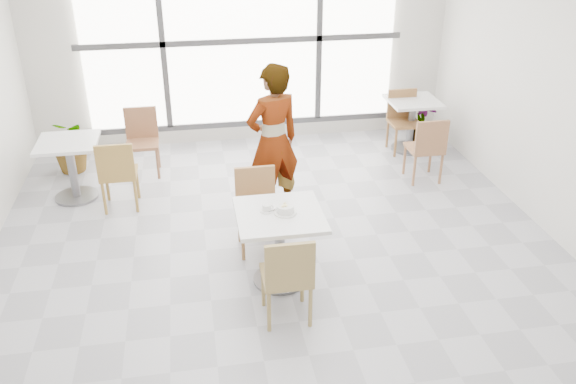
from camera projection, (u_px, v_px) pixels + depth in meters
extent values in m
plane|color=#9E9EA5|center=(283.00, 266.00, 6.06)|extent=(7.00, 7.00, 0.00)
plane|color=silver|center=(242.00, 40.00, 8.44)|extent=(6.00, 0.00, 6.00)
cube|color=white|center=(242.00, 41.00, 8.39)|extent=(4.40, 0.04, 2.40)
cube|color=#3F3F42|center=(242.00, 41.00, 8.37)|extent=(4.60, 0.05, 0.08)
cube|color=#3F3F42|center=(163.00, 44.00, 8.20)|extent=(0.08, 0.05, 2.40)
cube|color=#3F3F42|center=(319.00, 38.00, 8.53)|extent=(0.08, 0.05, 2.40)
cube|color=#3F3F42|center=(245.00, 123.00, 8.92)|extent=(4.60, 0.05, 0.08)
cube|color=silver|center=(279.00, 215.00, 5.52)|extent=(0.80, 0.80, 0.04)
cylinder|color=slate|center=(280.00, 249.00, 5.69)|extent=(0.10, 0.10, 0.71)
cylinder|color=slate|center=(280.00, 279.00, 5.85)|extent=(0.52, 0.52, 0.03)
cube|color=#98804A|center=(286.00, 276.00, 5.18)|extent=(0.42, 0.42, 0.04)
cube|color=#98804A|center=(290.00, 266.00, 4.91)|extent=(0.42, 0.04, 0.42)
cylinder|color=#98804A|center=(302.00, 283.00, 5.46)|extent=(0.04, 0.04, 0.41)
cylinder|color=#98804A|center=(310.00, 307.00, 5.15)|extent=(0.04, 0.04, 0.41)
cylinder|color=#98804A|center=(263.00, 287.00, 5.41)|extent=(0.04, 0.04, 0.41)
cylinder|color=#98804A|center=(269.00, 312.00, 5.09)|extent=(0.04, 0.04, 0.41)
cube|color=#9B6C3F|center=(258.00, 213.00, 6.16)|extent=(0.42, 0.42, 0.04)
cube|color=#9B6C3F|center=(255.00, 185.00, 6.23)|extent=(0.42, 0.04, 0.42)
cylinder|color=#9B6C3F|center=(243.00, 242.00, 6.08)|extent=(0.04, 0.04, 0.41)
cylinder|color=#9B6C3F|center=(239.00, 225.00, 6.40)|extent=(0.04, 0.04, 0.41)
cylinder|color=#9B6C3F|center=(278.00, 239.00, 6.14)|extent=(0.04, 0.04, 0.41)
cylinder|color=#9B6C3F|center=(273.00, 222.00, 6.45)|extent=(0.04, 0.04, 0.41)
cylinder|color=silver|center=(285.00, 213.00, 5.51)|extent=(0.21, 0.21, 0.01)
cylinder|color=silver|center=(285.00, 209.00, 5.49)|extent=(0.16, 0.16, 0.07)
torus|color=silver|center=(285.00, 206.00, 5.47)|extent=(0.16, 0.16, 0.01)
cylinder|color=tan|center=(285.00, 209.00, 5.49)|extent=(0.14, 0.14, 0.05)
cylinder|color=beige|center=(286.00, 206.00, 5.46)|extent=(0.03, 0.03, 0.02)
cylinder|color=beige|center=(285.00, 203.00, 5.50)|extent=(0.03, 0.03, 0.02)
cylinder|color=beige|center=(286.00, 206.00, 5.46)|extent=(0.03, 0.03, 0.02)
cylinder|color=beige|center=(283.00, 206.00, 5.45)|extent=(0.03, 0.03, 0.01)
cylinder|color=beige|center=(285.00, 206.00, 5.47)|extent=(0.03, 0.03, 0.02)
cylinder|color=#F7EF9F|center=(285.00, 205.00, 5.47)|extent=(0.03, 0.03, 0.02)
cylinder|color=beige|center=(285.00, 205.00, 5.46)|extent=(0.03, 0.03, 0.02)
cylinder|color=#F4E69D|center=(284.00, 205.00, 5.46)|extent=(0.03, 0.03, 0.01)
cylinder|color=beige|center=(283.00, 207.00, 5.45)|extent=(0.03, 0.03, 0.01)
cylinder|color=beige|center=(285.00, 206.00, 5.47)|extent=(0.03, 0.03, 0.02)
cylinder|color=silver|center=(267.00, 211.00, 5.54)|extent=(0.13, 0.13, 0.01)
cylinder|color=silver|center=(267.00, 207.00, 5.53)|extent=(0.08, 0.08, 0.06)
torus|color=silver|center=(271.00, 207.00, 5.53)|extent=(0.05, 0.01, 0.05)
cylinder|color=black|center=(267.00, 205.00, 5.52)|extent=(0.07, 0.07, 0.00)
cube|color=#AEAFB2|center=(272.00, 211.00, 5.53)|extent=(0.09, 0.05, 0.00)
sphere|color=#AEAFB2|center=(276.00, 209.00, 5.55)|extent=(0.02, 0.02, 0.02)
imported|color=black|center=(273.00, 142.00, 6.67)|extent=(0.76, 0.64, 1.78)
cube|color=silver|center=(67.00, 143.00, 7.08)|extent=(0.70, 0.70, 0.04)
cylinder|color=slate|center=(73.00, 171.00, 7.25)|extent=(0.10, 0.10, 0.71)
cylinder|color=slate|center=(77.00, 196.00, 7.40)|extent=(0.52, 0.52, 0.03)
cube|color=silver|center=(413.00, 101.00, 8.43)|extent=(0.70, 0.70, 0.04)
cylinder|color=slate|center=(411.00, 126.00, 8.60)|extent=(0.10, 0.10, 0.71)
cylinder|color=slate|center=(409.00, 148.00, 8.76)|extent=(0.52, 0.52, 0.03)
cube|color=olive|center=(119.00, 173.00, 7.02)|extent=(0.42, 0.42, 0.04)
cube|color=olive|center=(115.00, 162.00, 6.74)|extent=(0.42, 0.04, 0.42)
cylinder|color=olive|center=(137.00, 183.00, 7.30)|extent=(0.04, 0.04, 0.41)
cylinder|color=olive|center=(136.00, 196.00, 6.99)|extent=(0.04, 0.04, 0.41)
cylinder|color=olive|center=(107.00, 185.00, 7.25)|extent=(0.04, 0.04, 0.41)
cylinder|color=olive|center=(104.00, 199.00, 6.93)|extent=(0.04, 0.04, 0.41)
cube|color=brown|center=(142.00, 144.00, 7.82)|extent=(0.42, 0.42, 0.04)
cube|color=brown|center=(141.00, 122.00, 7.88)|extent=(0.42, 0.04, 0.42)
cylinder|color=brown|center=(129.00, 166.00, 7.74)|extent=(0.04, 0.04, 0.41)
cylinder|color=brown|center=(131.00, 155.00, 8.05)|extent=(0.04, 0.04, 0.41)
cylinder|color=brown|center=(158.00, 164.00, 7.79)|extent=(0.04, 0.04, 0.41)
cylinder|color=brown|center=(158.00, 153.00, 8.11)|extent=(0.04, 0.04, 0.41)
cube|color=#936240|center=(424.00, 148.00, 7.69)|extent=(0.42, 0.42, 0.04)
cube|color=#936240|center=(432.00, 137.00, 7.41)|extent=(0.42, 0.04, 0.42)
cylinder|color=#936240|center=(430.00, 158.00, 7.97)|extent=(0.04, 0.04, 0.41)
cylinder|color=#936240|center=(441.00, 169.00, 7.66)|extent=(0.04, 0.04, 0.41)
cylinder|color=#936240|center=(404.00, 160.00, 7.92)|extent=(0.04, 0.04, 0.41)
cylinder|color=#936240|center=(414.00, 171.00, 7.60)|extent=(0.04, 0.04, 0.41)
cube|color=brown|center=(405.00, 123.00, 8.51)|extent=(0.42, 0.42, 0.04)
cube|color=brown|center=(402.00, 103.00, 8.57)|extent=(0.42, 0.04, 0.42)
cylinder|color=brown|center=(396.00, 143.00, 8.43)|extent=(0.04, 0.04, 0.41)
cylinder|color=brown|center=(387.00, 134.00, 8.74)|extent=(0.04, 0.04, 0.41)
cylinder|color=brown|center=(420.00, 142.00, 8.48)|extent=(0.04, 0.04, 0.41)
cylinder|color=brown|center=(411.00, 132.00, 8.80)|extent=(0.04, 0.04, 0.41)
imported|color=#5C8844|center=(73.00, 145.00, 7.93)|extent=(0.86, 0.81, 0.75)
imported|color=#557E39|center=(421.00, 122.00, 8.74)|extent=(0.51, 0.51, 0.73)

